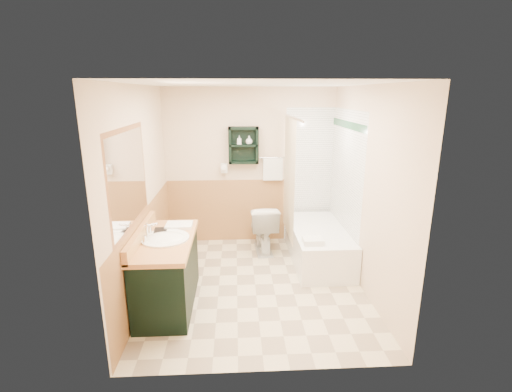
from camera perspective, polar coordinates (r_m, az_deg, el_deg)
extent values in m
plane|color=beige|center=(4.75, -0.13, -13.45)|extent=(3.00, 3.00, 0.00)
cube|color=beige|center=(5.78, -0.93, 4.53)|extent=(2.60, 0.04, 2.40)
cube|color=beige|center=(4.44, -17.43, 0.40)|extent=(0.04, 3.00, 2.40)
cube|color=beige|center=(4.56, 16.65, 0.87)|extent=(0.04, 3.00, 2.40)
cube|color=white|center=(4.16, -0.15, 17.13)|extent=(2.60, 3.00, 0.04)
cube|color=black|center=(5.61, -1.93, 7.81)|extent=(0.45, 0.15, 0.55)
cylinder|color=silver|center=(4.97, 5.64, 11.96)|extent=(0.03, 1.60, 0.03)
cube|color=black|center=(4.30, -13.48, -11.28)|extent=(0.59, 1.24, 0.79)
cube|color=white|center=(5.34, 9.54, -7.38)|extent=(0.73, 1.50, 0.49)
imported|color=white|center=(5.56, 1.07, -4.95)|extent=(0.45, 0.75, 0.71)
cube|color=white|center=(4.46, -11.74, -4.44)|extent=(0.30, 0.24, 0.04)
imported|color=black|center=(4.35, -15.52, -4.10)|extent=(0.15, 0.03, 0.20)
cube|color=white|center=(4.72, 8.74, -6.84)|extent=(0.25, 0.21, 0.07)
imported|color=white|center=(5.60, -2.57, 8.25)|extent=(0.08, 0.14, 0.06)
imported|color=white|center=(5.60, -1.07, 8.46)|extent=(0.14, 0.16, 0.10)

